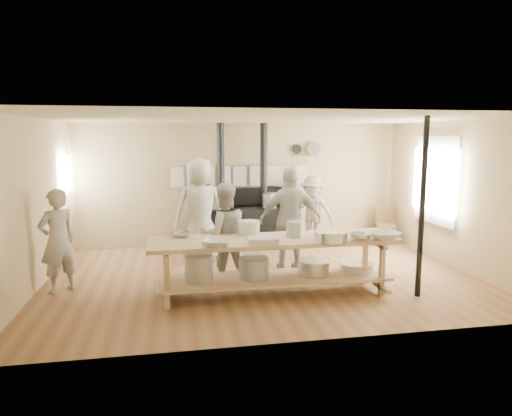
# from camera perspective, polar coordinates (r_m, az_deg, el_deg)

# --- Properties ---
(ground) EXTENTS (7.00, 7.00, 0.00)m
(ground) POSITION_cam_1_polar(r_m,az_deg,el_deg) (7.71, 0.79, -8.54)
(ground) COLOR brown
(ground) RESTS_ON ground
(room_shell) EXTENTS (7.00, 7.00, 7.00)m
(room_shell) POSITION_cam_1_polar(r_m,az_deg,el_deg) (7.39, 0.82, 3.56)
(room_shell) COLOR tan
(room_shell) RESTS_ON ground
(window_right) EXTENTS (0.09, 1.50, 1.65)m
(window_right) POSITION_cam_1_polar(r_m,az_deg,el_deg) (9.27, 21.63, 3.23)
(window_right) COLOR beige
(window_right) RESTS_ON ground
(left_opening) EXTENTS (0.00, 0.90, 0.90)m
(left_opening) POSITION_cam_1_polar(r_m,az_deg,el_deg) (9.47, -22.73, 3.88)
(left_opening) COLOR white
(left_opening) RESTS_ON ground
(stove) EXTENTS (1.90, 0.75, 2.60)m
(stove) POSITION_cam_1_polar(r_m,az_deg,el_deg) (9.61, -1.69, -1.87)
(stove) COLOR black
(stove) RESTS_ON ground
(towel_rail) EXTENTS (3.00, 0.04, 0.47)m
(towel_rail) POSITION_cam_1_polar(r_m,az_deg,el_deg) (9.76, -1.93, 4.37)
(towel_rail) COLOR tan
(towel_rail) RESTS_ON ground
(back_wall_shelf) EXTENTS (0.63, 0.14, 0.32)m
(back_wall_shelf) POSITION_cam_1_polar(r_m,az_deg,el_deg) (10.09, 6.35, 7.06)
(back_wall_shelf) COLOR tan
(back_wall_shelf) RESTS_ON ground
(prep_table) EXTENTS (3.60, 0.90, 0.85)m
(prep_table) POSITION_cam_1_polar(r_m,az_deg,el_deg) (6.72, 2.23, -6.55)
(prep_table) COLOR tan
(prep_table) RESTS_ON ground
(support_post) EXTENTS (0.08, 0.08, 2.60)m
(support_post) POSITION_cam_1_polar(r_m,az_deg,el_deg) (6.90, 20.05, -0.05)
(support_post) COLOR black
(support_post) RESTS_ON ground
(cook_far_left) EXTENTS (0.68, 0.66, 1.57)m
(cook_far_left) POSITION_cam_1_polar(r_m,az_deg,el_deg) (7.38, -23.54, -3.79)
(cook_far_left) COLOR #A19F8F
(cook_far_left) RESTS_ON ground
(cook_left) EXTENTS (0.84, 0.69, 1.61)m
(cook_left) POSITION_cam_1_polar(r_m,az_deg,el_deg) (7.14, -4.04, -3.29)
(cook_left) COLOR #A19F8F
(cook_left) RESTS_ON ground
(cook_center) EXTENTS (1.04, 0.78, 1.94)m
(cook_center) POSITION_cam_1_polar(r_m,az_deg,el_deg) (8.56, -7.01, -0.21)
(cook_center) COLOR #A19F8F
(cook_center) RESTS_ON ground
(cook_right) EXTENTS (1.10, 0.54, 1.81)m
(cook_right) POSITION_cam_1_polar(r_m,az_deg,el_deg) (7.82, 4.34, -1.49)
(cook_right) COLOR #A19F8F
(cook_right) RESTS_ON ground
(cook_by_window) EXTENTS (1.12, 1.01, 1.51)m
(cook_by_window) POSITION_cam_1_polar(r_m,az_deg,el_deg) (9.74, 7.04, -0.40)
(cook_by_window) COLOR #A19F8F
(cook_by_window) RESTS_ON ground
(chair) EXTENTS (0.50, 0.50, 0.84)m
(chair) POSITION_cam_1_polar(r_m,az_deg,el_deg) (10.47, 15.84, -2.84)
(chair) COLOR brown
(chair) RESTS_ON ground
(bowl_white_a) EXTENTS (0.50, 0.50, 0.09)m
(bowl_white_a) POSITION_cam_1_polar(r_m,az_deg,el_deg) (6.18, -4.98, -4.34)
(bowl_white_a) COLOR silver
(bowl_white_a) RESTS_ON prep_table
(bowl_steel_a) EXTENTS (0.37, 0.37, 0.08)m
(bowl_steel_a) POSITION_cam_1_polar(r_m,az_deg,el_deg) (6.80, -9.46, -3.25)
(bowl_steel_a) COLOR silver
(bowl_steel_a) RESTS_ON prep_table
(bowl_white_b) EXTENTS (0.47, 0.47, 0.11)m
(bowl_white_b) POSITION_cam_1_polar(r_m,az_deg,el_deg) (6.84, 15.75, -3.31)
(bowl_white_b) COLOR silver
(bowl_white_b) RESTS_ON prep_table
(bowl_steel_b) EXTENTS (0.45, 0.45, 0.10)m
(bowl_steel_b) POSITION_cam_1_polar(r_m,az_deg,el_deg) (6.69, 12.89, -3.50)
(bowl_steel_b) COLOR silver
(bowl_steel_b) RESTS_ON prep_table
(roasting_pan) EXTENTS (0.44, 0.31, 0.09)m
(roasting_pan) POSITION_cam_1_polar(r_m,az_deg,el_deg) (6.27, 0.86, -4.12)
(roasting_pan) COLOR #B2B2B7
(roasting_pan) RESTS_ON prep_table
(mixing_bowl_large) EXTENTS (0.53, 0.53, 0.15)m
(mixing_bowl_large) POSITION_cam_1_polar(r_m,az_deg,el_deg) (6.52, 9.33, -3.48)
(mixing_bowl_large) COLOR silver
(mixing_bowl_large) RESTS_ON prep_table
(bucket_galv) EXTENTS (0.31, 0.31, 0.22)m
(bucket_galv) POSITION_cam_1_polar(r_m,az_deg,el_deg) (6.74, 4.83, -2.66)
(bucket_galv) COLOR gray
(bucket_galv) RESTS_ON prep_table
(deep_bowl_enamel) EXTENTS (0.43, 0.43, 0.21)m
(deep_bowl_enamel) POSITION_cam_1_polar(r_m,az_deg,el_deg) (6.88, -0.90, -2.47)
(deep_bowl_enamel) COLOR silver
(deep_bowl_enamel) RESTS_ON prep_table
(pitcher) EXTENTS (0.15, 0.15, 0.20)m
(pitcher) POSITION_cam_1_polar(r_m,az_deg,el_deg) (7.05, 5.52, -2.28)
(pitcher) COLOR silver
(pitcher) RESTS_ON prep_table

